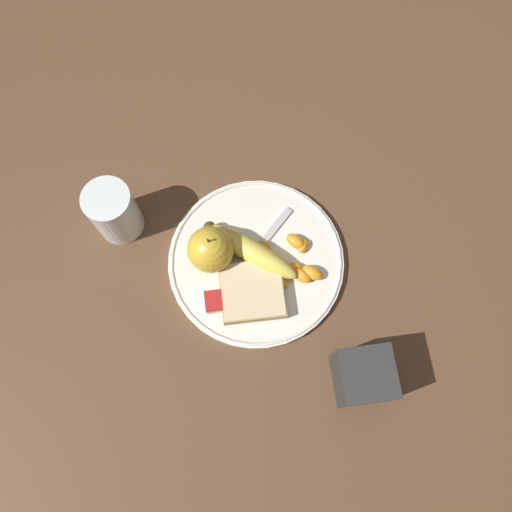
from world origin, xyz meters
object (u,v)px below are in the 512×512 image
(juice_glass, at_px, (115,212))
(bread_slice, at_px, (252,291))
(jam_packet, at_px, (219,302))
(condiment_caddy, at_px, (363,376))
(plate, at_px, (256,261))
(apple, at_px, (210,249))
(fork, at_px, (253,254))
(banana, at_px, (249,250))

(juice_glass, xyz_separation_m, bread_slice, (0.20, -0.15, -0.03))
(jam_packet, relative_size, condiment_caddy, 0.49)
(plate, relative_size, jam_packet, 6.86)
(apple, height_order, fork, apple)
(apple, height_order, condiment_caddy, apple)
(juice_glass, bearing_deg, fork, -22.30)
(juice_glass, height_order, jam_packet, juice_glass)
(juice_glass, bearing_deg, banana, -22.43)
(bread_slice, xyz_separation_m, condiment_caddy, (0.14, -0.15, 0.02))
(apple, xyz_separation_m, banana, (0.06, -0.00, -0.02))
(fork, bearing_deg, apple, -49.12)
(juice_glass, distance_m, bread_slice, 0.26)
(plate, xyz_separation_m, fork, (-0.00, 0.01, 0.01))
(condiment_caddy, bearing_deg, juice_glass, 138.81)
(fork, height_order, jam_packet, jam_packet)
(apple, bearing_deg, fork, -3.94)
(fork, xyz_separation_m, jam_packet, (-0.06, -0.07, 0.01))
(banana, relative_size, fork, 1.16)
(plate, height_order, fork, fork)
(fork, relative_size, condiment_caddy, 1.56)
(apple, height_order, jam_packet, apple)
(banana, distance_m, bread_slice, 0.07)
(juice_glass, relative_size, jam_packet, 2.45)
(apple, bearing_deg, condiment_caddy, -47.77)
(apple, bearing_deg, juice_glass, 150.53)
(bread_slice, bearing_deg, juice_glass, 143.37)
(plate, xyz_separation_m, banana, (-0.01, 0.01, 0.02))
(banana, bearing_deg, condiment_caddy, -57.37)
(plate, distance_m, bread_slice, 0.06)
(juice_glass, height_order, bread_slice, juice_glass)
(banana, bearing_deg, juice_glass, 157.57)
(fork, distance_m, condiment_caddy, 0.26)
(plate, distance_m, juice_glass, 0.24)
(bread_slice, distance_m, condiment_caddy, 0.21)
(banana, bearing_deg, fork, -17.59)
(juice_glass, bearing_deg, bread_slice, -36.63)
(banana, height_order, fork, banana)
(banana, relative_size, jam_packet, 3.71)
(plate, height_order, jam_packet, jam_packet)
(fork, xyz_separation_m, condiment_caddy, (0.13, -0.22, 0.03))
(jam_packet, bearing_deg, juice_glass, 132.80)
(banana, bearing_deg, bread_slice, -93.23)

